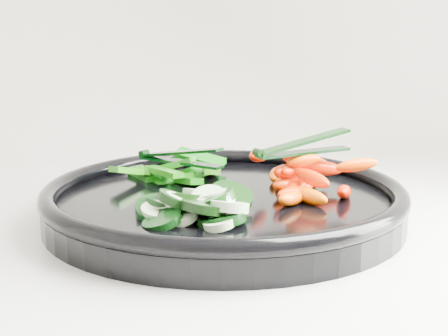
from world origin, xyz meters
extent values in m
cylinder|color=black|center=(-0.48, 1.68, 0.94)|extent=(0.38, 0.38, 0.02)
torus|color=black|center=(-0.48, 1.68, 0.96)|extent=(0.38, 0.38, 0.02)
cylinder|color=black|center=(-0.54, 1.60, 0.96)|extent=(0.05, 0.05, 0.02)
cylinder|color=#B6CFA6|center=(-0.53, 1.60, 0.96)|extent=(0.04, 0.04, 0.02)
cylinder|color=black|center=(-0.54, 1.64, 0.96)|extent=(0.05, 0.05, 0.03)
cylinder|color=#E0F9C7|center=(-0.53, 1.62, 0.96)|extent=(0.04, 0.04, 0.02)
cylinder|color=black|center=(-0.55, 1.62, 0.96)|extent=(0.05, 0.05, 0.03)
cylinder|color=beige|center=(-0.53, 1.64, 0.96)|extent=(0.04, 0.04, 0.02)
cylinder|color=black|center=(-0.49, 1.59, 0.96)|extent=(0.05, 0.05, 0.02)
cylinder|color=beige|center=(-0.50, 1.58, 0.96)|extent=(0.04, 0.04, 0.02)
cylinder|color=black|center=(-0.53, 1.65, 0.96)|extent=(0.05, 0.05, 0.02)
cylinder|color=beige|center=(-0.51, 1.64, 0.96)|extent=(0.05, 0.04, 0.02)
cylinder|color=black|center=(-0.54, 1.63, 0.96)|extent=(0.07, 0.07, 0.02)
cylinder|color=beige|center=(-0.54, 1.63, 0.96)|extent=(0.05, 0.05, 0.01)
cylinder|color=black|center=(-0.54, 1.64, 0.96)|extent=(0.05, 0.05, 0.02)
cylinder|color=beige|center=(-0.55, 1.62, 0.96)|extent=(0.04, 0.04, 0.02)
cylinder|color=black|center=(-0.54, 1.62, 0.96)|extent=(0.04, 0.04, 0.02)
cylinder|color=beige|center=(-0.54, 1.63, 0.96)|extent=(0.03, 0.03, 0.02)
cylinder|color=black|center=(-0.50, 1.62, 0.97)|extent=(0.06, 0.06, 0.03)
cylinder|color=beige|center=(-0.49, 1.61, 0.97)|extent=(0.04, 0.04, 0.02)
cylinder|color=black|center=(-0.52, 1.63, 0.97)|extent=(0.05, 0.05, 0.02)
cylinder|color=beige|center=(-0.51, 1.64, 0.97)|extent=(0.04, 0.04, 0.01)
cylinder|color=black|center=(-0.53, 1.62, 0.97)|extent=(0.05, 0.05, 0.03)
cylinder|color=#D5EEBE|center=(-0.53, 1.62, 0.97)|extent=(0.04, 0.04, 0.02)
cylinder|color=black|center=(-0.48, 1.63, 0.97)|extent=(0.06, 0.06, 0.03)
cylinder|color=beige|center=(-0.50, 1.62, 0.97)|extent=(0.04, 0.04, 0.03)
cylinder|color=black|center=(-0.50, 1.63, 0.97)|extent=(0.04, 0.04, 0.02)
cylinder|color=beige|center=(-0.50, 1.63, 0.97)|extent=(0.04, 0.04, 0.02)
cylinder|color=black|center=(-0.51, 1.60, 0.97)|extent=(0.06, 0.06, 0.02)
cylinder|color=#D8F6C5|center=(-0.48, 1.59, 0.97)|extent=(0.05, 0.05, 0.02)
ellipsoid|color=#EC3800|center=(-0.40, 1.67, 0.96)|extent=(0.04, 0.04, 0.03)
ellipsoid|color=#EA3000|center=(-0.41, 1.65, 0.96)|extent=(0.05, 0.04, 0.02)
ellipsoid|color=#F36300|center=(-0.40, 1.64, 0.96)|extent=(0.04, 0.05, 0.02)
ellipsoid|color=#FF2700|center=(-0.41, 1.70, 0.96)|extent=(0.02, 0.04, 0.02)
ellipsoid|color=red|center=(-0.36, 1.65, 0.96)|extent=(0.03, 0.05, 0.02)
ellipsoid|color=red|center=(-0.41, 1.69, 0.96)|extent=(0.02, 0.05, 0.02)
ellipsoid|color=#DB3F00|center=(-0.42, 1.64, 0.96)|extent=(0.04, 0.04, 0.02)
ellipsoid|color=#FF4E00|center=(-0.40, 1.68, 0.96)|extent=(0.06, 0.03, 0.03)
ellipsoid|color=#FF1900|center=(-0.37, 1.75, 0.96)|extent=(0.02, 0.04, 0.02)
ellipsoid|color=#E65D00|center=(-0.41, 1.74, 0.96)|extent=(0.03, 0.04, 0.02)
ellipsoid|color=red|center=(-0.37, 1.73, 0.98)|extent=(0.05, 0.05, 0.03)
ellipsoid|color=#F63500|center=(-0.41, 1.69, 0.98)|extent=(0.05, 0.04, 0.03)
ellipsoid|color=#E92900|center=(-0.39, 1.66, 0.98)|extent=(0.04, 0.05, 0.02)
ellipsoid|color=#EF3E00|center=(-0.40, 1.69, 0.98)|extent=(0.04, 0.05, 0.02)
ellipsoid|color=#F41A00|center=(-0.37, 1.71, 0.98)|extent=(0.05, 0.02, 0.02)
ellipsoid|color=#F43A00|center=(-0.40, 1.69, 0.99)|extent=(0.04, 0.04, 0.02)
ellipsoid|color=red|center=(-0.43, 1.71, 0.99)|extent=(0.04, 0.05, 0.02)
ellipsoid|color=#DA4A00|center=(-0.39, 1.68, 0.99)|extent=(0.04, 0.02, 0.02)
ellipsoid|color=#FF4900|center=(-0.35, 1.65, 0.99)|extent=(0.05, 0.02, 0.02)
cube|color=#17740B|center=(-0.51, 1.77, 0.96)|extent=(0.02, 0.05, 0.02)
cube|color=#09630E|center=(-0.53, 1.77, 0.96)|extent=(0.05, 0.05, 0.02)
cube|color=#1F6109|center=(-0.48, 1.79, 0.96)|extent=(0.03, 0.06, 0.02)
cube|color=#0B740B|center=(-0.51, 1.74, 0.96)|extent=(0.04, 0.05, 0.01)
cube|color=#0D6709|center=(-0.52, 1.76, 0.96)|extent=(0.07, 0.04, 0.02)
cube|color=#19720A|center=(-0.56, 1.78, 0.96)|extent=(0.04, 0.06, 0.01)
cube|color=#0F750B|center=(-0.55, 1.79, 0.96)|extent=(0.03, 0.07, 0.03)
cube|color=#176609|center=(-0.53, 1.78, 0.97)|extent=(0.06, 0.04, 0.03)
cube|color=#18730B|center=(-0.57, 1.75, 0.97)|extent=(0.05, 0.04, 0.02)
cube|color=#216509|center=(-0.54, 1.75, 0.97)|extent=(0.04, 0.05, 0.01)
cube|color=#09670C|center=(-0.49, 1.82, 0.97)|extent=(0.06, 0.05, 0.02)
cylinder|color=black|center=(-0.44, 1.67, 1.00)|extent=(0.01, 0.01, 0.01)
cube|color=black|center=(-0.39, 1.69, 1.00)|extent=(0.11, 0.05, 0.00)
cube|color=black|center=(-0.39, 1.69, 1.01)|extent=(0.11, 0.05, 0.02)
cylinder|color=black|center=(-0.56, 1.81, 0.98)|extent=(0.01, 0.01, 0.01)
cube|color=black|center=(-0.51, 1.77, 0.97)|extent=(0.09, 0.08, 0.00)
cube|color=black|center=(-0.51, 1.77, 0.99)|extent=(0.09, 0.08, 0.02)
camera|label=1|loc=(-0.56, 1.06, 1.12)|focal=50.00mm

